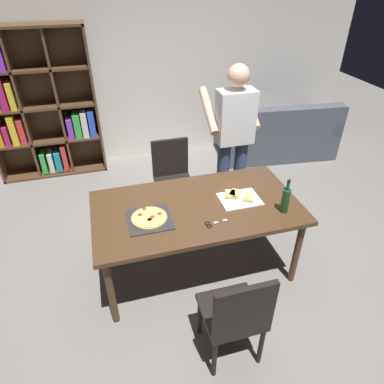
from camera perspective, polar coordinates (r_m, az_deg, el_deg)
ground_plane at (r=3.48m, az=0.69°, el=-12.33°), size 12.00×12.00×0.00m
back_wall at (r=5.07m, az=-8.07°, el=20.99°), size 6.40×0.10×2.80m
dining_table at (r=3.02m, az=0.77°, el=-3.37°), size 1.82×0.98×0.75m
chair_near_camera at (r=2.50m, az=7.47°, el=-19.76°), size 0.42×0.42×0.90m
chair_far_side at (r=3.91m, az=-3.30°, el=3.04°), size 0.42×0.42×0.90m
couch at (r=5.47m, az=14.17°, el=9.11°), size 1.78×1.03×0.85m
bookshelf at (r=5.00m, az=-24.58°, el=12.67°), size 1.40×0.35×1.95m
person_serving_pizza at (r=3.66m, az=6.98°, el=9.23°), size 0.55×0.54×1.75m
pepperoni_pizza_on_tray at (r=2.84m, az=-7.20°, el=-4.42°), size 0.36×0.36×0.04m
pizza_slices_on_towel at (r=3.10m, az=7.89°, el=-0.94°), size 0.36×0.30×0.03m
wine_bottle at (r=2.96m, az=15.47°, el=-1.27°), size 0.07×0.07×0.32m
kitchen_scissors at (r=2.79m, az=3.52°, el=-5.30°), size 0.20×0.09×0.01m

